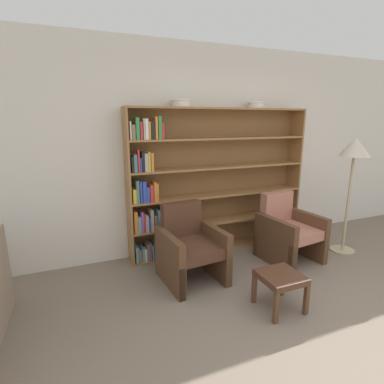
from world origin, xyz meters
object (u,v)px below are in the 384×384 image
(bowl_brass, at_px, (181,103))
(floor_lamp, at_px, (354,154))
(armchair_leather, at_px, (190,247))
(footstool, at_px, (280,280))
(bowl_cream, at_px, (256,104))
(bookshelf, at_px, (204,184))
(armchair_cushioned, at_px, (288,231))

(bowl_brass, xyz_separation_m, floor_lamp, (2.12, -0.75, -0.64))
(bowl_brass, height_order, armchair_leather, bowl_brass)
(bowl_brass, height_order, footstool, bowl_brass)
(bowl_cream, distance_m, armchair_leather, 2.12)
(bowl_brass, xyz_separation_m, armchair_leather, (-0.14, -0.64, -1.61))
(bookshelf, distance_m, floor_lamp, 2.00)
(floor_lamp, bearing_deg, bowl_cream, 144.04)
(bowl_cream, height_order, armchair_leather, bowl_cream)
(armchair_leather, height_order, armchair_cushioned, same)
(floor_lamp, bearing_deg, armchair_cushioned, 172.62)
(bowl_cream, height_order, footstool, bowl_cream)
(armchair_cushioned, distance_m, floor_lamp, 1.32)
(armchair_leather, bearing_deg, armchair_cushioned, 174.54)
(armchair_cushioned, bearing_deg, bowl_cream, -83.52)
(bookshelf, height_order, bowl_brass, bowl_brass)
(bowl_brass, xyz_separation_m, footstool, (0.45, -1.50, -1.70))
(footstool, bearing_deg, bookshelf, 94.60)
(armchair_leather, xyz_separation_m, armchair_cushioned, (1.38, -0.00, 0.00))
(bowl_brass, distance_m, bowl_cream, 1.08)
(armchair_leather, height_order, footstool, armchair_leather)
(armchair_leather, distance_m, armchair_cushioned, 1.38)
(floor_lamp, bearing_deg, footstool, -155.89)
(footstool, bearing_deg, bowl_cream, 67.13)
(floor_lamp, xyz_separation_m, footstool, (-1.67, -0.75, -1.05))
(bookshelf, height_order, armchair_leather, bookshelf)
(bowl_brass, bearing_deg, bookshelf, 3.79)
(armchair_leather, xyz_separation_m, floor_lamp, (2.26, -0.11, 0.97))
(bowl_brass, distance_m, armchair_cushioned, 2.13)
(armchair_cushioned, bearing_deg, bowl_brass, -34.49)
(bookshelf, xyz_separation_m, bowl_brass, (-0.32, -0.02, 1.04))
(floor_lamp, bearing_deg, bowl_brass, 160.41)
(bowl_cream, bearing_deg, footstool, -112.87)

